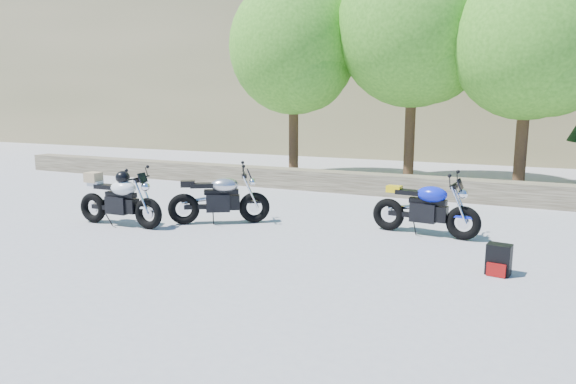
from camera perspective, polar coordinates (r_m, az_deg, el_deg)
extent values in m
plane|color=#949399|center=(7.84, -4.44, -6.45)|extent=(90.00, 90.00, 0.00)
cube|color=#494031|center=(12.76, 7.72, 1.01)|extent=(22.00, 0.55, 0.50)
cube|color=#696641|center=(34.96, 24.70, 17.75)|extent=(80.00, 30.00, 15.00)
cylinder|color=#382314|center=(15.10, 0.62, 7.28)|extent=(0.28, 0.28, 3.02)
sphere|color=#32761A|center=(15.17, 0.64, 15.87)|extent=(3.67, 3.67, 3.67)
sphere|color=#32761A|center=(14.64, 1.97, 13.54)|extent=(2.38, 2.38, 2.38)
cylinder|color=#382314|center=(14.45, 13.41, 7.56)|extent=(0.28, 0.28, 3.36)
sphere|color=#32761A|center=(14.58, 13.83, 17.50)|extent=(4.08, 4.08, 4.08)
sphere|color=#32761A|center=(14.11, 15.51, 14.75)|extent=(2.64, 2.64, 2.64)
cylinder|color=#382314|center=(13.57, 24.56, 5.86)|extent=(0.28, 0.28, 2.91)
sphere|color=#32761A|center=(13.63, 25.24, 15.05)|extent=(3.54, 3.54, 3.54)
sphere|color=#32761A|center=(13.28, 27.24, 12.35)|extent=(2.29, 2.29, 2.29)
torus|color=black|center=(9.53, -3.76, -1.72)|extent=(0.56, 0.42, 0.57)
torus|color=black|center=(9.56, -11.51, -1.87)|extent=(0.56, 0.42, 0.57)
cylinder|color=silver|center=(9.53, -3.76, -1.72)|extent=(0.19, 0.13, 0.20)
cylinder|color=silver|center=(9.56, -11.51, -1.87)|extent=(0.19, 0.13, 0.20)
cube|color=black|center=(9.50, -7.76, -1.16)|extent=(0.51, 0.45, 0.32)
cube|color=black|center=(9.46, -7.41, 0.02)|extent=(0.61, 0.45, 0.09)
ellipsoid|color=#B4B5B9|center=(9.44, -7.05, 0.77)|extent=(0.62, 0.56, 0.27)
cube|color=black|center=(9.45, -9.44, 0.73)|extent=(0.49, 0.40, 0.08)
cube|color=black|center=(9.47, -11.07, 0.91)|extent=(0.31, 0.28, 0.12)
cylinder|color=black|center=(9.41, -4.89, 2.05)|extent=(0.33, 0.52, 0.03)
sphere|color=silver|center=(9.44, -4.01, 1.15)|extent=(0.16, 0.16, 0.16)
torus|color=black|center=(9.35, -15.26, -2.32)|extent=(0.56, 0.16, 0.56)
torus|color=black|center=(10.17, -20.84, -1.65)|extent=(0.56, 0.16, 0.56)
cylinder|color=silver|center=(9.35, -15.26, -2.32)|extent=(0.19, 0.04, 0.19)
cylinder|color=silver|center=(10.17, -20.84, -1.65)|extent=(0.19, 0.04, 0.19)
cube|color=black|center=(9.74, -18.28, -1.36)|extent=(0.43, 0.27, 0.31)
cube|color=black|center=(9.67, -18.07, -0.27)|extent=(0.62, 0.16, 0.09)
ellipsoid|color=silver|center=(9.61, -17.83, 0.42)|extent=(0.51, 0.35, 0.27)
cube|color=black|center=(9.86, -19.52, 0.56)|extent=(0.44, 0.21, 0.08)
cube|color=silver|center=(10.04, -20.63, 0.85)|extent=(0.25, 0.18, 0.11)
cylinder|color=black|center=(9.35, -16.27, 1.50)|extent=(0.04, 0.58, 0.03)
sphere|color=silver|center=(9.29, -15.56, 0.55)|extent=(0.16, 0.16, 0.16)
ellipsoid|color=black|center=(9.58, -17.89, 1.56)|extent=(0.25, 0.26, 0.23)
cube|color=#9C825B|center=(10.04, -20.82, 1.55)|extent=(0.27, 0.24, 0.17)
torus|color=black|center=(8.78, 18.91, -3.28)|extent=(0.58, 0.20, 0.56)
torus|color=black|center=(9.12, 11.10, -2.45)|extent=(0.58, 0.20, 0.56)
cylinder|color=silver|center=(8.78, 18.91, -3.28)|extent=(0.20, 0.06, 0.19)
cylinder|color=silver|center=(9.12, 11.10, -2.45)|extent=(0.20, 0.06, 0.19)
cube|color=black|center=(8.91, 14.85, -2.19)|extent=(0.45, 0.31, 0.32)
cube|color=black|center=(8.85, 15.29, -1.00)|extent=(0.63, 0.21, 0.09)
ellipsoid|color=#0D1CC5|center=(8.82, 15.71, -0.25)|extent=(0.54, 0.39, 0.27)
cube|color=black|center=(8.92, 13.31, -0.03)|extent=(0.46, 0.24, 0.08)
cube|color=#DFB80B|center=(9.00, 11.72, 0.34)|extent=(0.26, 0.20, 0.11)
cylinder|color=black|center=(8.70, 18.00, 0.85)|extent=(0.09, 0.58, 0.03)
sphere|color=silver|center=(8.69, 18.86, -0.20)|extent=(0.16, 0.16, 0.16)
cube|color=black|center=(7.23, 22.37, -6.94)|extent=(0.33, 0.25, 0.40)
cube|color=maroon|center=(7.14, 22.11, -8.06)|extent=(0.24, 0.08, 0.17)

